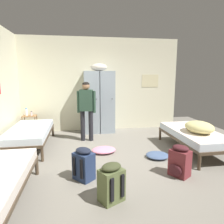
% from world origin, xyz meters
% --- Properties ---
extents(ground_plane, '(7.76, 7.76, 0.00)m').
position_xyz_m(ground_plane, '(0.00, 0.00, 0.00)').
color(ground_plane, slate).
extents(room_backdrop, '(4.97, 4.87, 2.87)m').
position_xyz_m(room_backdrop, '(-1.21, 1.24, 1.43)').
color(room_backdrop, beige).
rests_on(room_backdrop, ground_plane).
extents(locker_bank, '(0.90, 0.55, 2.07)m').
position_xyz_m(locker_bank, '(-0.08, 2.13, 0.97)').
color(locker_bank, '#8C99A3').
rests_on(locker_bank, ground_plane).
extents(shelf_unit, '(0.38, 0.30, 0.57)m').
position_xyz_m(shelf_unit, '(-2.13, 2.16, 0.35)').
color(shelf_unit, brown).
rests_on(shelf_unit, ground_plane).
extents(bed_left_rear, '(0.90, 1.90, 0.49)m').
position_xyz_m(bed_left_rear, '(-1.88, 1.01, 0.38)').
color(bed_left_rear, '#473828').
rests_on(bed_left_rear, ground_plane).
extents(bed_right, '(0.90, 1.90, 0.49)m').
position_xyz_m(bed_right, '(1.88, 0.14, 0.38)').
color(bed_right, '#473828').
rests_on(bed_right, ground_plane).
extents(bedding_heap, '(0.56, 0.70, 0.25)m').
position_xyz_m(bedding_heap, '(1.88, -0.04, 0.61)').
color(bedding_heap, '#D1C67F').
rests_on(bedding_heap, bed_right).
extents(person_traveler, '(0.48, 0.26, 1.56)m').
position_xyz_m(person_traveler, '(-0.50, 1.32, 0.94)').
color(person_traveler, black).
rests_on(person_traveler, ground_plane).
extents(water_bottle, '(0.07, 0.07, 0.23)m').
position_xyz_m(water_bottle, '(-2.21, 2.18, 0.67)').
color(water_bottle, white).
rests_on(water_bottle, shelf_unit).
extents(lotion_bottle, '(0.05, 0.05, 0.14)m').
position_xyz_m(lotion_bottle, '(-2.06, 2.12, 0.63)').
color(lotion_bottle, beige).
rests_on(lotion_bottle, shelf_unit).
extents(backpack_olive, '(0.39, 0.41, 0.55)m').
position_xyz_m(backpack_olive, '(-0.29, -1.44, 0.26)').
color(backpack_olive, '#566038').
rests_on(backpack_olive, ground_plane).
extents(backpack_maroon, '(0.41, 0.40, 0.55)m').
position_xyz_m(backpack_maroon, '(0.99, -0.92, 0.26)').
color(backpack_maroon, maroon).
rests_on(backpack_maroon, ground_plane).
extents(backpack_navy, '(0.42, 0.42, 0.55)m').
position_xyz_m(backpack_navy, '(-0.64, -0.77, 0.26)').
color(backpack_navy, navy).
rests_on(backpack_navy, ground_plane).
extents(clothes_pile_pink, '(0.54, 0.45, 0.11)m').
position_xyz_m(clothes_pile_pink, '(-0.17, 0.38, 0.06)').
color(clothes_pile_pink, pink).
rests_on(clothes_pile_pink, ground_plane).
extents(clothes_pile_denim, '(0.48, 0.46, 0.10)m').
position_xyz_m(clothes_pile_denim, '(0.92, -0.10, 0.05)').
color(clothes_pile_denim, '#42567A').
rests_on(clothes_pile_denim, ground_plane).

